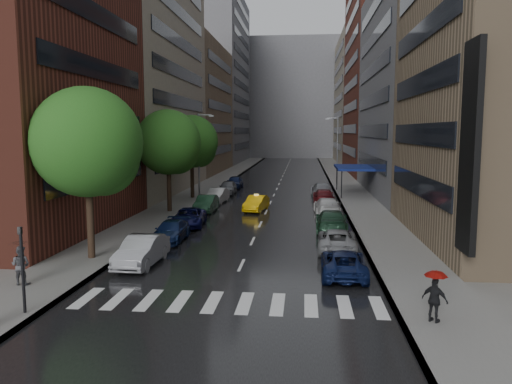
% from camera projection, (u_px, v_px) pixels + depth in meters
% --- Properties ---
extents(ground, '(220.00, 220.00, 0.00)m').
position_uv_depth(ground, '(231.00, 288.00, 23.27)').
color(ground, gray).
rests_on(ground, ground).
extents(road, '(14.00, 140.00, 0.01)m').
position_uv_depth(road, '(280.00, 181.00, 72.67)').
color(road, black).
rests_on(road, ground).
extents(sidewalk_left, '(4.00, 140.00, 0.15)m').
position_uv_depth(sidewalk_left, '(219.00, 180.00, 73.51)').
color(sidewalk_left, gray).
rests_on(sidewalk_left, ground).
extents(sidewalk_right, '(4.00, 140.00, 0.15)m').
position_uv_depth(sidewalk_right, '(343.00, 181.00, 71.81)').
color(sidewalk_right, gray).
rests_on(sidewalk_right, ground).
extents(crosswalk, '(13.15, 2.80, 0.01)m').
position_uv_depth(crosswalk, '(229.00, 302.00, 21.27)').
color(crosswalk, silver).
rests_on(crosswalk, ground).
extents(buildings_left, '(8.00, 108.00, 38.00)m').
position_uv_depth(buildings_left, '(191.00, 77.00, 80.82)').
color(buildings_left, maroon).
rests_on(buildings_left, ground).
extents(buildings_right, '(8.05, 109.10, 36.00)m').
position_uv_depth(buildings_right, '(381.00, 80.00, 76.05)').
color(buildings_right, '#937A5B').
rests_on(buildings_right, ground).
extents(building_far, '(40.00, 14.00, 32.00)m').
position_uv_depth(building_far, '(292.00, 99.00, 137.91)').
color(building_far, slate).
rests_on(building_far, ground).
extents(tree_near, '(6.10, 6.10, 9.73)m').
position_uv_depth(tree_near, '(87.00, 142.00, 27.51)').
color(tree_near, '#382619').
rests_on(tree_near, ground).
extents(tree_mid, '(5.76, 5.76, 9.18)m').
position_uv_depth(tree_mid, '(168.00, 142.00, 43.97)').
color(tree_mid, '#382619').
rests_on(tree_mid, ground).
extents(tree_far, '(5.64, 5.64, 8.99)m').
position_uv_depth(tree_far, '(192.00, 142.00, 53.18)').
color(tree_far, '#382619').
rests_on(tree_far, ground).
extents(taxi, '(2.20, 4.50, 1.42)m').
position_uv_depth(taxi, '(256.00, 203.00, 45.51)').
color(taxi, yellow).
rests_on(taxi, ground).
extents(parked_cars_left, '(2.68, 41.83, 1.61)m').
position_uv_depth(parked_cars_left, '(206.00, 204.00, 44.97)').
color(parked_cars_left, gray).
rests_on(parked_cars_left, ground).
extents(parked_cars_right, '(2.57, 35.91, 1.60)m').
position_uv_depth(parked_cars_right, '(328.00, 211.00, 40.81)').
color(parked_cars_right, '#0D1840').
rests_on(parked_cars_right, ground).
extents(ped_black_umbrella, '(0.96, 0.98, 2.09)m').
position_uv_depth(ped_black_umbrella, '(20.00, 259.00, 23.20)').
color(ped_black_umbrella, '#48484D').
rests_on(ped_black_umbrella, sidewalk_left).
extents(ped_red_umbrella, '(1.04, 0.94, 2.01)m').
position_uv_depth(ped_red_umbrella, '(435.00, 292.00, 18.60)').
color(ped_red_umbrella, black).
rests_on(ped_red_umbrella, sidewalk_right).
extents(traffic_light, '(0.18, 0.15, 3.45)m').
position_uv_depth(traffic_light, '(22.00, 261.00, 19.48)').
color(traffic_light, black).
rests_on(traffic_light, sidewalk_left).
extents(street_lamp_left, '(1.74, 0.22, 9.00)m').
position_uv_depth(street_lamp_left, '(200.00, 154.00, 53.04)').
color(street_lamp_left, gray).
rests_on(street_lamp_left, sidewalk_left).
extents(street_lamp_right, '(1.74, 0.22, 9.00)m').
position_uv_depth(street_lamp_right, '(337.00, 149.00, 66.41)').
color(street_lamp_right, gray).
rests_on(street_lamp_right, sidewalk_right).
extents(awning, '(4.00, 8.00, 3.12)m').
position_uv_depth(awning, '(353.00, 168.00, 56.62)').
color(awning, navy).
rests_on(awning, sidewalk_right).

